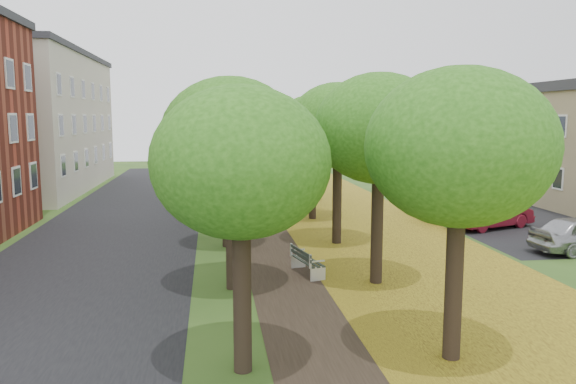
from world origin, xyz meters
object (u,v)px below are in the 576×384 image
object	(u,v)px
bench	(306,261)
car_red	(491,213)
car_grey	(472,206)
car_white	(456,201)

from	to	relation	value
bench	car_red	distance (m)	12.65
car_grey	car_white	size ratio (longest dim) A/B	1.02
bench	car_white	size ratio (longest dim) A/B	0.39
bench	car_grey	world-z (taller)	car_grey
bench	car_red	world-z (taller)	car_red
car_white	car_red	bearing A→B (deg)	-159.48
car_red	car_white	size ratio (longest dim) A/B	0.87
car_grey	car_white	distance (m)	2.03
car_red	car_white	xyz separation A→B (m)	(0.00, 4.16, -0.03)
car_red	car_white	distance (m)	4.16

